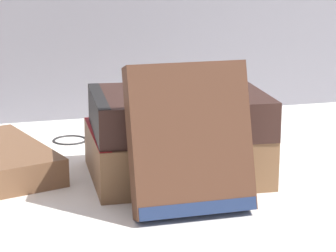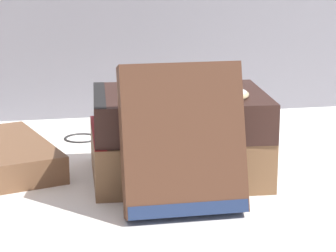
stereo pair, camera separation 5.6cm
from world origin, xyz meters
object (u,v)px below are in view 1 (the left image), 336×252
(pocket_watch, at_px, (221,93))
(book_flat_top, at_px, (174,112))
(reading_glasses, at_px, (91,139))
(book_flat_bottom, at_px, (171,153))
(book_leaning_front, at_px, (187,145))

(pocket_watch, bearing_deg, book_flat_top, 146.87)
(pocket_watch, distance_m, reading_glasses, 0.24)
(book_flat_bottom, relative_size, pocket_watch, 3.15)
(book_leaning_front, distance_m, reading_glasses, 0.28)
(book_flat_bottom, height_order, book_leaning_front, book_leaning_front)
(pocket_watch, bearing_deg, book_leaning_front, -128.88)
(book_flat_bottom, xyz_separation_m, pocket_watch, (0.04, -0.03, 0.07))
(book_leaning_front, relative_size, reading_glasses, 1.32)
(book_leaning_front, bearing_deg, reading_glasses, 99.45)
(book_flat_bottom, distance_m, pocket_watch, 0.09)
(book_flat_top, xyz_separation_m, book_leaning_front, (-0.02, -0.10, -0.01))
(pocket_watch, bearing_deg, book_flat_bottom, 143.73)
(book_flat_bottom, distance_m, reading_glasses, 0.18)
(book_flat_top, bearing_deg, book_flat_bottom, 115.61)
(book_leaning_front, bearing_deg, book_flat_top, 81.09)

